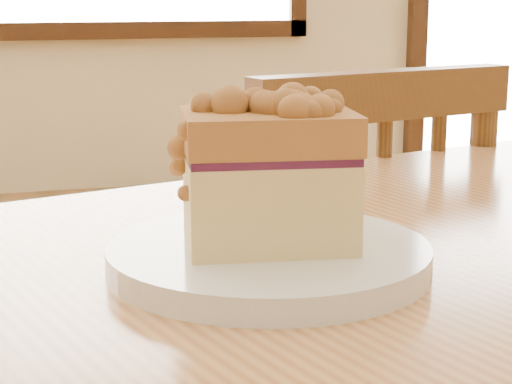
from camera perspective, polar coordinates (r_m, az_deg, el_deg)
cafe_chair_main at (r=1.23m, az=3.71°, el=-11.28°), size 0.47×0.47×0.86m
plate at (r=0.61m, az=0.80°, el=-4.27°), size 0.22×0.22×0.02m
cake_slice at (r=0.59m, az=0.64°, el=1.61°), size 0.13×0.10×0.11m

